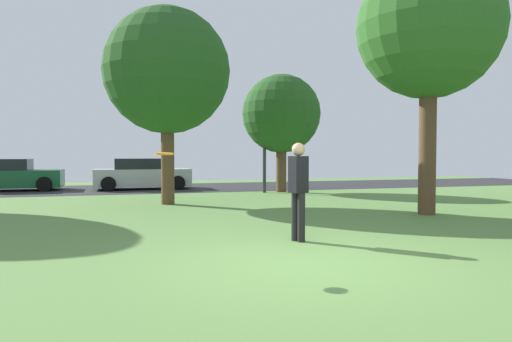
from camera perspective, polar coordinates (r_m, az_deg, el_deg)
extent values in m
plane|color=#5B8442|center=(6.85, 6.36, -11.42)|extent=(44.00, 44.00, 0.00)
cube|color=#28282B|center=(22.33, -10.06, -2.07)|extent=(44.00, 6.40, 0.01)
cylinder|color=brown|center=(13.00, 20.50, 2.50)|extent=(0.45, 0.45, 3.45)
sphere|color=#2D6023|center=(13.43, 20.68, 16.43)|extent=(3.77, 3.77, 3.77)
cylinder|color=brown|center=(15.00, -10.91, 1.06)|extent=(0.42, 0.42, 2.69)
sphere|color=#23511E|center=(15.23, -10.99, 12.13)|extent=(4.01, 4.01, 4.01)
cylinder|color=brown|center=(19.66, 3.16, 0.68)|extent=(0.44, 0.44, 2.25)
sphere|color=#23511E|center=(19.73, 3.17, 7.13)|extent=(3.34, 3.34, 3.34)
cylinder|color=black|center=(8.44, 5.65, -5.76)|extent=(0.14, 0.14, 0.90)
cylinder|color=black|center=(8.56, 4.89, -5.66)|extent=(0.14, 0.14, 0.90)
cube|color=black|center=(8.43, 5.28, -0.42)|extent=(0.38, 0.33, 0.67)
sphere|color=tan|center=(8.42, 5.29, 2.69)|extent=(0.24, 0.24, 0.24)
cylinder|color=orange|center=(6.79, -11.33, 2.13)|extent=(0.34, 0.34, 0.04)
cube|color=#195633|center=(22.98, -28.19, -0.84)|extent=(4.28, 1.90, 0.77)
cube|color=black|center=(23.01, -28.74, 0.71)|extent=(2.05, 1.67, 0.49)
cylinder|color=black|center=(23.69, -24.18, -1.22)|extent=(0.64, 0.22, 0.64)
cylinder|color=black|center=(21.81, -24.81, -1.49)|extent=(0.64, 0.22, 0.64)
cube|color=#B7B7BC|center=(21.87, -13.89, -0.77)|extent=(4.29, 1.88, 0.78)
cube|color=black|center=(21.84, -14.46, 0.88)|extent=(2.06, 1.65, 0.48)
cylinder|color=black|center=(22.95, -10.26, -1.17)|extent=(0.64, 0.22, 0.64)
cylinder|color=black|center=(21.09, -9.67, -1.45)|extent=(0.64, 0.22, 0.64)
cylinder|color=black|center=(22.80, -17.78, -1.25)|extent=(0.64, 0.22, 0.64)
cylinder|color=black|center=(20.92, -17.86, -1.54)|extent=(0.64, 0.22, 0.64)
cylinder|color=#2D2D33|center=(19.27, 1.05, 4.00)|extent=(0.14, 0.14, 4.50)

